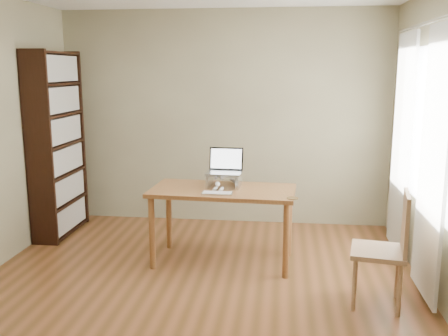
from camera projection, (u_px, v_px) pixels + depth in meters
The scene contains 10 objects.
room at pixel (194, 146), 3.92m from camera, with size 4.04×4.54×2.64m.
bookshelf at pixel (57, 144), 5.69m from camera, with size 0.30×0.90×2.10m.
curtains at pixel (416, 151), 4.50m from camera, with size 0.03×1.90×2.25m.
desk at pixel (223, 198), 4.87m from camera, with size 1.43×0.77×0.75m.
laptop_stand at pixel (224, 179), 4.92m from camera, with size 0.32×0.25×0.13m.
laptop at pixel (225, 167), 4.95m from camera, with size 0.35×0.30×0.24m.
keyboard at pixel (217, 193), 4.64m from camera, with size 0.29×0.13×0.02m.
coaster at pixel (293, 198), 4.49m from camera, with size 0.11×0.11×0.01m, color #523B1C.
cat at pixel (223, 180), 4.95m from camera, with size 0.25×0.49×0.16m.
chair at pixel (388, 245), 3.99m from camera, with size 0.49×0.49×0.95m.
Camera 1 is at (0.73, -3.81, 1.90)m, focal length 40.00 mm.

